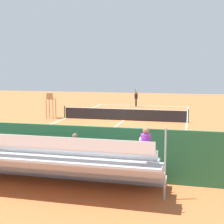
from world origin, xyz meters
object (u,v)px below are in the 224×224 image
object	(u,v)px
tennis_player	(136,97)
tennis_racket	(129,107)
tennis_net	(124,114)
umpire_chair	(51,103)
courtside_bench	(112,159)
tennis_ball_far	(128,107)
tennis_ball_near	(117,109)
equipment_bag	(77,167)
bleacher_stand	(39,161)

from	to	relation	value
tennis_player	tennis_racket	xyz separation A→B (m)	(0.72, 0.62, -1.00)
tennis_net	umpire_chair	size ratio (longest dim) A/B	4.81
courtside_bench	tennis_racket	distance (m)	23.03
umpire_chair	tennis_ball_far	xyz separation A→B (m)	(-4.93, -9.05, -1.28)
tennis_ball_near	courtside_bench	bearing A→B (deg)	102.20
courtside_bench	tennis_ball_near	xyz separation A→B (m)	(4.30, -19.89, -0.53)
tennis_ball_far	equipment_bag	bearing A→B (deg)	95.33
tennis_racket	tennis_ball_near	xyz separation A→B (m)	(0.70, 2.85, 0.02)
bleacher_stand	equipment_bag	size ratio (longest dim) A/B	10.07
umpire_chair	tennis_racket	size ratio (longest dim) A/B	3.76
equipment_bag	umpire_chair	bearing A→B (deg)	-61.85
umpire_chair	tennis_ball_far	size ratio (longest dim) A/B	32.42
umpire_chair	tennis_player	xyz separation A→B (m)	(-5.55, -10.41, -0.30)
tennis_net	courtside_bench	bearing A→B (deg)	99.51
equipment_bag	tennis_player	size ratio (longest dim) A/B	0.47
tennis_net	bleacher_stand	world-z (taller)	bleacher_stand
equipment_bag	tennis_racket	bearing A→B (deg)	-84.57
bleacher_stand	tennis_ball_far	bearing A→B (deg)	-86.76
bleacher_stand	umpire_chair	xyz separation A→B (m)	(6.30, -15.03, 0.37)
umpire_chair	tennis_ball_near	xyz separation A→B (m)	(-4.12, -6.94, -1.28)
tennis_net	umpire_chair	world-z (taller)	umpire_chair
tennis_ball_far	bleacher_stand	bearing A→B (deg)	93.24
bleacher_stand	tennis_ball_near	bearing A→B (deg)	-84.35
equipment_bag	tennis_racket	distance (m)	22.98
tennis_ball_far	umpire_chair	bearing A→B (deg)	61.39
courtside_bench	tennis_ball_far	size ratio (longest dim) A/B	27.27
tennis_net	tennis_ball_far	xyz separation A→B (m)	(1.27, -8.73, -0.47)
courtside_bench	equipment_bag	distance (m)	1.48
tennis_ball_far	tennis_net	bearing A→B (deg)	98.25
tennis_net	tennis_racket	size ratio (longest dim) A/B	18.10
tennis_net	courtside_bench	distance (m)	13.46
umpire_chair	tennis_ball_far	bearing A→B (deg)	-118.61
tennis_racket	tennis_ball_far	distance (m)	0.75
equipment_bag	tennis_ball_far	xyz separation A→B (m)	(2.06, -22.13, -0.15)
tennis_net	bleacher_stand	bearing A→B (deg)	90.36
courtside_bench	tennis_ball_near	world-z (taller)	courtside_bench
courtside_bench	tennis_racket	world-z (taller)	courtside_bench
courtside_bench	tennis_ball_far	world-z (taller)	courtside_bench
courtside_bench	equipment_bag	world-z (taller)	courtside_bench
bleacher_stand	tennis_racket	distance (m)	24.88
tennis_net	courtside_bench	size ratio (longest dim) A/B	5.72
tennis_player	tennis_racket	distance (m)	1.38
courtside_bench	tennis_ball_near	distance (m)	20.36
bleacher_stand	tennis_racket	xyz separation A→B (m)	(1.47, -24.82, -0.93)
tennis_net	tennis_player	xyz separation A→B (m)	(0.65, -10.09, 0.51)
equipment_bag	tennis_ball_near	bearing A→B (deg)	-81.83
equipment_bag	tennis_ball_far	world-z (taller)	equipment_bag
bleacher_stand	equipment_bag	bearing A→B (deg)	-109.77
bleacher_stand	tennis_ball_near	xyz separation A→B (m)	(2.17, -21.97, -0.91)
equipment_bag	tennis_ball_near	world-z (taller)	equipment_bag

